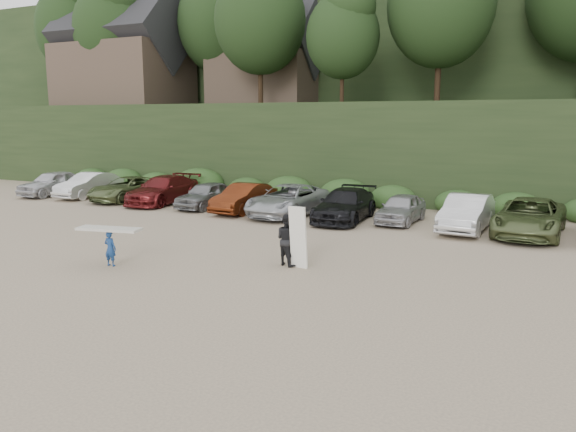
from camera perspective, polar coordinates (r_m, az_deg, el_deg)
The scene contains 5 objects.
ground at distance 19.60m, azimuth -3.72°, elevation -5.13°, with size 120.00×120.00×0.00m, color tan.
hillside_backdrop at distance 53.60m, azimuth 15.90°, elevation 16.19°, with size 90.00×41.50×28.00m.
parked_cars at distance 29.07m, azimuth 2.57°, elevation 1.44°, with size 39.68×6.38×1.64m.
child_surfer at distance 20.37m, azimuth -17.66°, elevation -2.33°, with size 2.35×1.08×1.36m.
adult_surfer at distance 19.47m, azimuth 0.05°, elevation -2.39°, with size 1.37×0.99×2.16m.
Camera 1 is at (9.34, -16.45, 5.11)m, focal length 35.00 mm.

